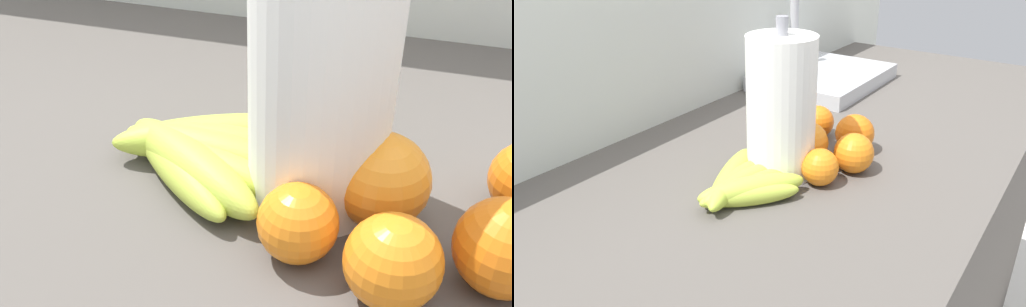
# 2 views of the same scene
# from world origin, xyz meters

# --- Properties ---
(counter) EXTENTS (1.58, 0.70, 0.91)m
(counter) POSITION_xyz_m (0.00, 0.00, 0.45)
(counter) COLOR #514C47
(counter) RESTS_ON ground
(wall_back) EXTENTS (1.98, 0.06, 1.30)m
(wall_back) POSITION_xyz_m (0.00, 0.38, 0.65)
(wall_back) COLOR silver
(wall_back) RESTS_ON ground
(banana_bunch) EXTENTS (0.21, 0.18, 0.04)m
(banana_bunch) POSITION_xyz_m (-0.34, 0.00, 0.93)
(banana_bunch) COLOR #ADC13F
(banana_bunch) RESTS_ON counter
(orange_back_left) EXTENTS (0.08, 0.08, 0.08)m
(orange_back_left) POSITION_xyz_m (-0.18, -0.02, 0.95)
(orange_back_left) COLOR orange
(orange_back_left) RESTS_ON counter
(orange_back_right) EXTENTS (0.07, 0.07, 0.07)m
(orange_back_right) POSITION_xyz_m (-0.06, 0.03, 0.94)
(orange_back_right) COLOR orange
(orange_back_right) RESTS_ON counter
(orange_front) EXTENTS (0.07, 0.07, 0.07)m
(orange_front) POSITION_xyz_m (-0.16, -0.10, 0.94)
(orange_front) COLOR orange
(orange_front) RESTS_ON counter
(orange_center) EXTENTS (0.06, 0.06, 0.06)m
(orange_center) POSITION_xyz_m (-0.24, -0.08, 0.94)
(orange_center) COLOR orange
(orange_center) RESTS_ON counter
(orange_far_right) EXTENTS (0.08, 0.08, 0.08)m
(orange_far_right) POSITION_xyz_m (-0.08, -0.07, 0.94)
(orange_far_right) COLOR orange
(orange_far_right) RESTS_ON counter
(paper_towel_roll) EXTENTS (0.12, 0.12, 0.28)m
(paper_towel_roll) POSITION_xyz_m (-0.24, 0.00, 1.03)
(paper_towel_roll) COLOR white
(paper_towel_roll) RESTS_ON counter
(sink_basin) EXTENTS (0.36, 0.28, 0.22)m
(sink_basin) POSITION_xyz_m (0.27, 0.20, 0.93)
(sink_basin) COLOR #B7BABF
(sink_basin) RESTS_ON counter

